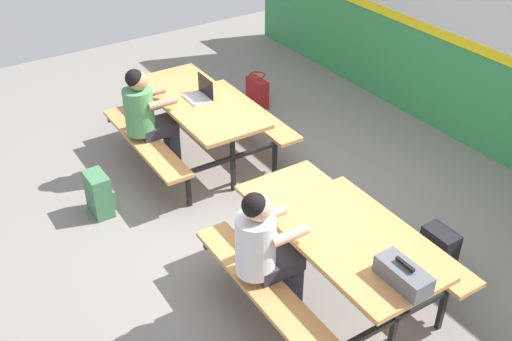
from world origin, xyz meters
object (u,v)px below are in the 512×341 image
Objects in this scene: satchel_spare at (99,194)px; backpack_dark at (438,252)px; toolbox_grey at (403,275)px; picnic_table_right at (335,244)px; student_nearer at (147,113)px; picnic_table_left at (199,114)px; tote_bag_bright at (257,91)px; student_further at (265,246)px; laptop_silver at (200,94)px.

backpack_dark is at bearing 41.47° from satchel_spare.
toolbox_grey is at bearing -64.76° from backpack_dark.
student_nearer is (-2.53, -0.41, 0.13)m from picnic_table_right.
student_nearer is 0.97m from satchel_spare.
satchel_spare is (0.32, -1.29, -0.36)m from picnic_table_left.
backpack_dark reaches higher than tote_bag_bright.
picnic_table_right is at bearing 28.13° from satchel_spare.
toolbox_grey reaches higher than picnic_table_left.
picnic_table_right is 2.57m from student_nearer.
backpack_dark is 1.02× the size of tote_bag_bright.
picnic_table_right is 1.47× the size of student_nearer.
picnic_table_left is 1.47× the size of student_further.
tote_bag_bright is (-3.06, 1.95, -0.51)m from student_further.
backpack_dark is (0.25, 0.96, -0.36)m from picnic_table_right.
backpack_dark is at bearing 115.24° from toolbox_grey.
laptop_silver is at bearing 104.48° from satchel_spare.
picnic_table_right reaches higher than tote_bag_bright.
student_further is at bearing 16.46° from satchel_spare.
picnic_table_left is 5.50× the size of laptop_silver.
student_further is 2.74× the size of backpack_dark.
picnic_table_right is 1.05m from backpack_dark.
toolbox_grey is 0.93× the size of tote_bag_bright.
tote_bag_bright is 2.76m from satchel_spare.
student_further is at bearing -147.53° from toolbox_grey.
toolbox_grey reaches higher than satchel_spare.
backpack_dark is (2.70, 0.81, -0.36)m from picnic_table_left.
satchel_spare is (0.40, -0.73, -0.49)m from student_nearer.
satchel_spare is (-1.98, -0.59, -0.49)m from student_further.
toolbox_grey is at bearing 6.98° from student_nearer.
picnic_table_left is 1.51m from tote_bag_bright.
backpack_dark is (0.40, 1.52, -0.49)m from student_further.
picnic_table_right is at bearing 74.76° from student_further.
picnic_table_left is 0.22m from laptop_silver.
picnic_table_right is 4.45× the size of toolbox_grey.
backpack_dark is 3.49m from tote_bag_bright.
picnic_table_left is 1.00× the size of picnic_table_right.
tote_bag_bright is (-0.76, 1.24, -0.38)m from picnic_table_left.
laptop_silver reaches higher than backpack_dark.
student_further reaches higher than laptop_silver.
picnic_table_right is 4.14× the size of tote_bag_bright.
picnic_table_left reaches higher than tote_bag_bright.
laptop_silver is at bearing -164.10° from backpack_dark.
student_nearer is at bearing -69.21° from tote_bag_bright.
satchel_spare is at bearing -163.54° from student_further.
toolbox_grey is at bearing 21.71° from satchel_spare.
picnic_table_right is 2.44m from satchel_spare.
laptop_silver reaches higher than picnic_table_right.
tote_bag_bright is (-3.92, 1.40, -0.62)m from toolbox_grey.
picnic_table_left is 2.46m from picnic_table_right.
student_nearer reaches higher than picnic_table_right.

